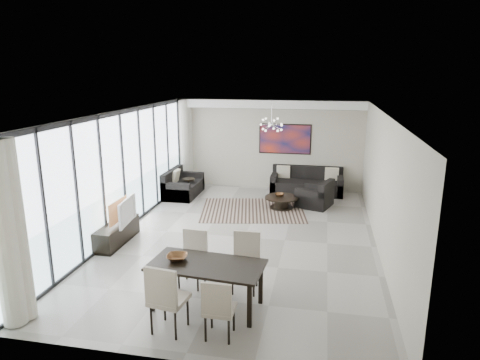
% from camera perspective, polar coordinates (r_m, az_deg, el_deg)
% --- Properties ---
extents(room_shell, '(6.00, 9.00, 2.90)m').
position_cam_1_polar(room_shell, '(9.60, 3.27, 0.22)').
color(room_shell, '#A8A39B').
rests_on(room_shell, ground).
extents(window_wall, '(0.37, 8.95, 2.90)m').
position_cam_1_polar(window_wall, '(10.55, -14.87, 1.16)').
color(window_wall, silver).
rests_on(window_wall, floor).
extents(soffit, '(5.98, 0.40, 0.26)m').
position_cam_1_polar(soffit, '(13.67, 3.95, 10.07)').
color(soffit, white).
rests_on(soffit, room_shell).
extents(painting, '(1.68, 0.04, 0.98)m').
position_cam_1_polar(painting, '(13.91, 6.01, 5.45)').
color(painting, red).
rests_on(painting, room_shell).
extents(chandelier, '(0.66, 0.66, 0.71)m').
position_cam_1_polar(chandelier, '(11.89, 4.24, 7.38)').
color(chandelier, silver).
rests_on(chandelier, room_shell).
extents(rug, '(3.17, 2.64, 0.01)m').
position_cam_1_polar(rug, '(12.00, 1.73, -4.01)').
color(rug, black).
rests_on(rug, floor).
extents(coffee_table, '(0.95, 0.95, 0.33)m').
position_cam_1_polar(coffee_table, '(12.18, 5.55, -2.90)').
color(coffee_table, black).
rests_on(coffee_table, floor).
extents(bowl_coffee, '(0.30, 0.30, 0.08)m').
position_cam_1_polar(bowl_coffee, '(12.19, 5.27, -1.98)').
color(bowl_coffee, brown).
rests_on(bowl_coffee, coffee_table).
extents(sofa_main, '(2.25, 0.92, 0.82)m').
position_cam_1_polar(sofa_main, '(13.76, 8.88, -0.60)').
color(sofa_main, black).
rests_on(sofa_main, floor).
extents(loveseat, '(0.91, 1.61, 0.81)m').
position_cam_1_polar(loveseat, '(13.46, -7.75, -0.90)').
color(loveseat, black).
rests_on(loveseat, floor).
extents(armchair, '(1.12, 1.15, 0.77)m').
position_cam_1_polar(armchair, '(12.46, 10.08, -2.30)').
color(armchair, black).
rests_on(armchair, floor).
extents(side_table, '(0.38, 0.38, 0.53)m').
position_cam_1_polar(side_table, '(13.46, -6.85, -0.53)').
color(side_table, black).
rests_on(side_table, floor).
extents(tv_console, '(0.42, 1.49, 0.47)m').
position_cam_1_polar(tv_console, '(10.12, -16.07, -6.80)').
color(tv_console, black).
rests_on(tv_console, floor).
extents(television, '(0.23, 1.00, 0.57)m').
position_cam_1_polar(television, '(9.92, -15.34, -4.01)').
color(television, gray).
rests_on(television, tv_console).
extents(dining_table, '(1.92, 1.08, 0.77)m').
position_cam_1_polar(dining_table, '(7.09, -4.48, -11.71)').
color(dining_table, black).
rests_on(dining_table, floor).
extents(dining_chair_sw, '(0.57, 0.57, 1.10)m').
position_cam_1_polar(dining_chair_sw, '(6.52, -9.94, -14.86)').
color(dining_chair_sw, '#C2B1A1').
rests_on(dining_chair_sw, floor).
extents(dining_chair_se, '(0.44, 0.44, 0.95)m').
position_cam_1_polar(dining_chair_se, '(6.35, -2.93, -16.44)').
color(dining_chair_se, '#C2B1A1').
rests_on(dining_chair_se, floor).
extents(dining_chair_nw, '(0.49, 0.49, 1.00)m').
position_cam_1_polar(dining_chair_nw, '(7.91, -6.23, -9.73)').
color(dining_chair_nw, '#C2B1A1').
rests_on(dining_chair_nw, floor).
extents(dining_chair_ne, '(0.49, 0.49, 1.04)m').
position_cam_1_polar(dining_chair_ne, '(7.68, 0.79, -10.21)').
color(dining_chair_ne, '#C2B1A1').
rests_on(dining_chair_ne, floor).
extents(bowl_dining, '(0.38, 0.38, 0.08)m').
position_cam_1_polar(bowl_dining, '(7.24, -8.39, -10.15)').
color(bowl_dining, brown).
rests_on(bowl_dining, dining_table).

